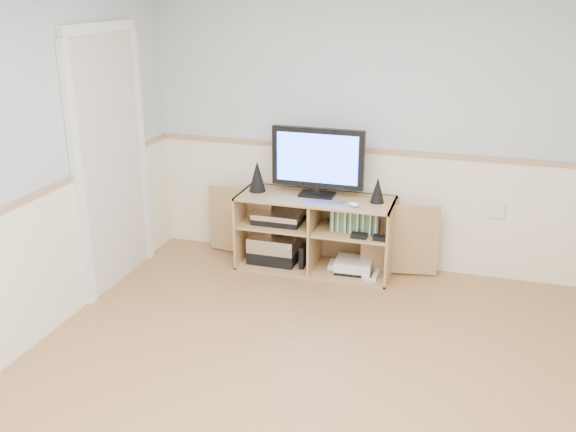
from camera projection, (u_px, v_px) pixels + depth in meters
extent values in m
cube|color=tan|center=(305.00, 414.00, 3.73)|extent=(4.00, 4.50, 0.02)
cube|color=silver|center=(380.00, 124.00, 5.32)|extent=(4.00, 0.02, 2.50)
cube|color=#F5EAC9|center=(375.00, 209.00, 5.57)|extent=(4.00, 0.01, 1.00)
cube|color=tan|center=(378.00, 151.00, 5.38)|extent=(4.00, 0.02, 0.04)
cube|color=beige|center=(111.00, 163.00, 5.09)|extent=(0.03, 0.82, 2.00)
cube|color=tan|center=(315.00, 267.00, 5.62)|extent=(1.32, 0.50, 0.02)
cube|color=tan|center=(316.00, 198.00, 5.40)|extent=(1.32, 0.50, 0.02)
cube|color=tan|center=(244.00, 225.00, 5.69)|extent=(0.02, 0.50, 0.65)
cube|color=tan|center=(391.00, 242.00, 5.33)|extent=(0.02, 0.50, 0.65)
cube|color=tan|center=(322.00, 224.00, 5.72)|extent=(1.32, 0.02, 0.65)
cube|color=tan|center=(315.00, 233.00, 5.51)|extent=(0.02, 0.48, 0.61)
cube|color=tan|center=(279.00, 223.00, 5.58)|extent=(0.63, 0.46, 0.02)
cube|color=tan|center=(353.00, 231.00, 5.40)|extent=(0.63, 0.46, 0.02)
cube|color=tan|center=(240.00, 222.00, 5.77)|extent=(0.63, 0.13, 0.61)
cube|color=tan|center=(400.00, 240.00, 5.37)|extent=(0.63, 0.13, 0.61)
cube|color=black|center=(317.00, 194.00, 5.44)|extent=(0.29, 0.18, 0.02)
cube|color=black|center=(317.00, 190.00, 5.43)|extent=(0.05, 0.04, 0.06)
cube|color=black|center=(318.00, 158.00, 5.33)|extent=(0.79, 0.05, 0.50)
cube|color=#3055FD|center=(317.00, 159.00, 5.31)|extent=(0.69, 0.01, 0.41)
cone|color=black|center=(257.00, 176.00, 5.52)|extent=(0.15, 0.15, 0.27)
cone|color=black|center=(378.00, 190.00, 5.24)|extent=(0.12, 0.12, 0.21)
cube|color=silver|center=(325.00, 203.00, 5.24)|extent=(0.34, 0.19, 0.01)
ellipsoid|color=white|center=(354.00, 205.00, 5.17)|extent=(0.11, 0.09, 0.04)
cube|color=black|center=(274.00, 255.00, 5.70)|extent=(0.42, 0.31, 0.11)
cube|color=silver|center=(274.00, 242.00, 5.66)|extent=(0.42, 0.31, 0.13)
cube|color=black|center=(278.00, 219.00, 5.57)|extent=(0.42, 0.29, 0.05)
cube|color=silver|center=(278.00, 214.00, 5.55)|extent=(0.42, 0.29, 0.05)
cube|color=black|center=(303.00, 256.00, 5.56)|extent=(0.04, 0.14, 0.20)
cube|color=white|center=(341.00, 265.00, 5.57)|extent=(0.22, 0.17, 0.05)
cube|color=black|center=(354.00, 270.00, 5.49)|extent=(0.31, 0.26, 0.03)
cube|color=white|center=(354.00, 264.00, 5.48)|extent=(0.32, 0.28, 0.08)
cube|color=white|center=(375.00, 277.00, 5.37)|extent=(0.04, 0.14, 0.03)
cube|color=white|center=(376.00, 269.00, 5.52)|extent=(0.09, 0.15, 0.03)
cube|color=#3F8C3F|center=(355.00, 221.00, 5.34)|extent=(0.40, 0.14, 0.19)
cube|color=white|center=(497.00, 210.00, 5.24)|extent=(0.12, 0.03, 0.12)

